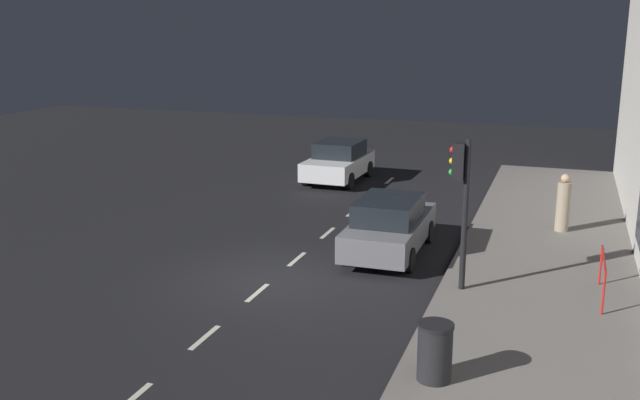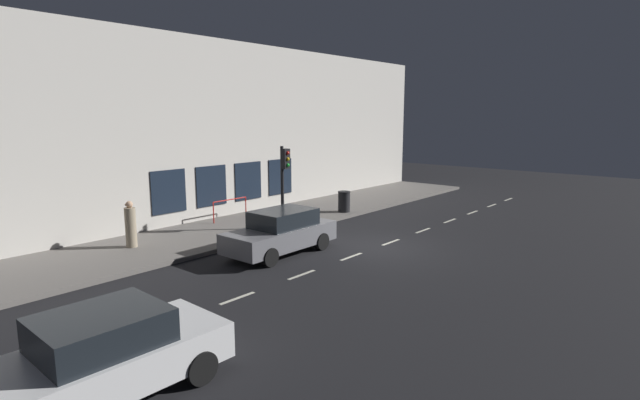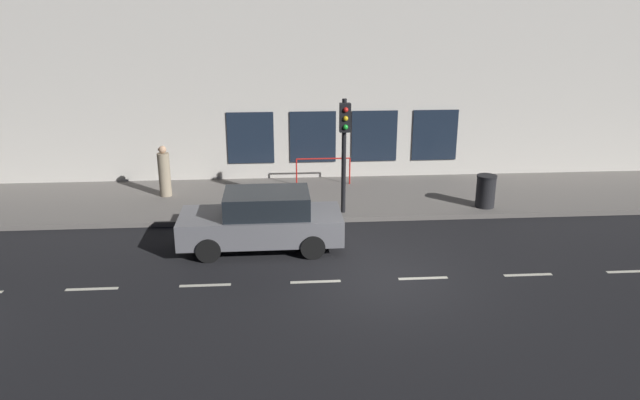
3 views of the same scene
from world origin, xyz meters
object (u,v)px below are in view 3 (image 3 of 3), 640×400
traffic_light (344,136)px  trash_bin (486,191)px  parked_car_1 (263,220)px  pedestrian_0 (164,173)px

traffic_light → trash_bin: traffic_light is taller
traffic_light → parked_car_1: traffic_light is taller
parked_car_1 → trash_bin: 7.42m
pedestrian_0 → trash_bin: pedestrian_0 is taller
traffic_light → parked_car_1: (-2.20, 2.43, -1.78)m
traffic_light → trash_bin: (0.30, -4.55, -1.90)m
pedestrian_0 → parked_car_1: bearing=-129.4°
pedestrian_0 → trash_bin: (-1.91, -10.32, -0.27)m
traffic_light → parked_car_1: size_ratio=0.81×
parked_car_1 → trash_bin: size_ratio=4.18×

